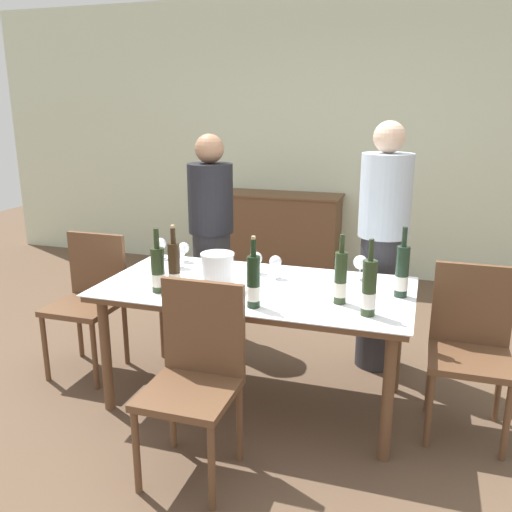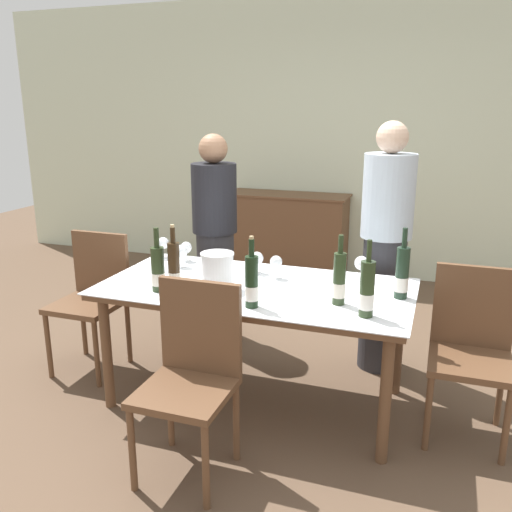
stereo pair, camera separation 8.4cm
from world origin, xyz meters
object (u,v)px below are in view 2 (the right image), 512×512
(person_host, at_px, (215,240))
(chair_right_end, at_px, (471,342))
(ice_bucket, at_px, (217,270))
(wine_glass_5, at_px, (186,248))
(wine_glass_1, at_px, (257,259))
(chair_left_end, at_px, (93,291))
(wine_glass_3, at_px, (276,263))
(wine_bottle_4, at_px, (402,274))
(dining_table, at_px, (256,297))
(wine_bottle_5, at_px, (339,280))
(wine_bottle_3, at_px, (158,270))
(chair_near_front, at_px, (192,367))
(wine_glass_2, at_px, (181,252))
(wine_bottle_2, at_px, (174,269))
(person_guest_left, at_px, (385,250))
(wine_glass_4, at_px, (163,244))
(wine_bottle_1, at_px, (367,290))
(wine_glass_0, at_px, (361,264))
(sideboard_cabinet, at_px, (287,235))

(person_host, bearing_deg, chair_right_end, -21.62)
(ice_bucket, height_order, wine_glass_5, ice_bucket)
(wine_glass_1, height_order, chair_left_end, chair_left_end)
(ice_bucket, height_order, chair_right_end, ice_bucket)
(wine_glass_3, relative_size, wine_glass_5, 1.06)
(chair_left_end, bearing_deg, wine_bottle_4, -0.40)
(dining_table, relative_size, ice_bucket, 8.45)
(wine_bottle_5, height_order, wine_glass_1, wine_bottle_5)
(wine_bottle_3, height_order, wine_bottle_5, wine_bottle_5)
(wine_bottle_5, relative_size, chair_near_front, 0.40)
(wine_glass_2, bearing_deg, ice_bucket, -39.23)
(wine_bottle_2, bearing_deg, wine_glass_5, 110.53)
(wine_glass_3, distance_m, person_guest_left, 0.78)
(person_host, bearing_deg, wine_bottle_4, -27.28)
(wine_glass_2, height_order, wine_glass_3, wine_glass_2)
(wine_glass_5, height_order, chair_near_front, chair_near_front)
(wine_glass_3, bearing_deg, ice_bucket, -130.81)
(wine_bottle_2, relative_size, wine_bottle_4, 1.00)
(wine_glass_5, bearing_deg, wine_bottle_4, -10.70)
(wine_glass_2, relative_size, chair_near_front, 0.16)
(wine_bottle_2, height_order, wine_bottle_3, wine_bottle_2)
(wine_bottle_2, bearing_deg, wine_glass_1, 57.81)
(wine_glass_2, relative_size, wine_glass_3, 1.04)
(ice_bucket, distance_m, wine_bottle_4, 1.01)
(chair_near_front, relative_size, chair_right_end, 1.02)
(wine_glass_4, distance_m, wine_glass_5, 0.18)
(ice_bucket, xyz_separation_m, wine_glass_1, (0.11, 0.35, -0.02))
(wine_bottle_1, bearing_deg, chair_near_front, -150.62)
(ice_bucket, bearing_deg, chair_left_end, 168.55)
(wine_bottle_3, height_order, wine_bottle_4, wine_bottle_4)
(wine_bottle_4, bearing_deg, chair_left_end, 179.60)
(wine_bottle_2, bearing_deg, wine_bottle_4, 15.38)
(dining_table, xyz_separation_m, wine_bottle_5, (0.51, -0.13, 0.20))
(dining_table, relative_size, wine_glass_1, 13.00)
(chair_right_end, height_order, person_host, person_host)
(wine_bottle_4, xyz_separation_m, wine_glass_1, (-0.88, 0.17, -0.04))
(wine_bottle_5, bearing_deg, wine_glass_0, 83.41)
(chair_near_front, relative_size, person_guest_left, 0.57)
(sideboard_cabinet, xyz_separation_m, wine_glass_1, (0.46, -2.29, 0.39))
(chair_left_end, bearing_deg, wine_glass_2, 10.82)
(wine_bottle_1, xyz_separation_m, wine_bottle_5, (-0.16, 0.13, -0.00))
(sideboard_cabinet, xyz_separation_m, chair_near_front, (0.45, -3.21, 0.10))
(wine_glass_4, bearing_deg, wine_glass_0, -2.39)
(wine_glass_5, bearing_deg, person_host, 88.66)
(wine_glass_0, height_order, wine_glass_1, wine_glass_0)
(wine_bottle_1, xyz_separation_m, wine_glass_2, (-1.25, 0.46, -0.03))
(ice_bucket, height_order, person_host, person_host)
(wine_glass_1, distance_m, wine_glass_5, 0.54)
(wine_glass_2, bearing_deg, wine_glass_4, 143.70)
(chair_left_end, relative_size, chair_right_end, 1.00)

